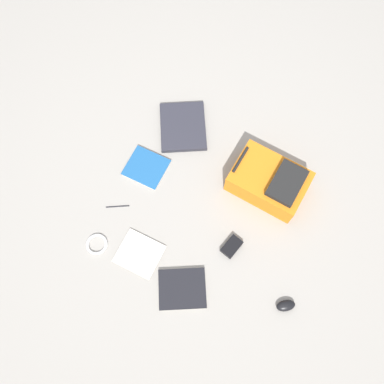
{
  "coord_description": "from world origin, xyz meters",
  "views": [
    {
      "loc": [
        -0.76,
        -0.14,
        2.25
      ],
      "look_at": [
        0.03,
        0.02,
        0.02
      ],
      "focal_mm": 38.14,
      "sensor_mm": 36.0,
      "label": 1
    }
  ],
  "objects": [
    {
      "name": "laptop",
      "position": [
        0.44,
        0.16,
        0.02
      ],
      "size": [
        0.39,
        0.35,
        0.03
      ],
      "color": "#24242C",
      "rests_on": "ground_plane"
    },
    {
      "name": "ground_plane",
      "position": [
        0.0,
        0.0,
        0.0
      ],
      "size": [
        4.19,
        4.19,
        0.0
      ],
      "primitive_type": "plane",
      "color": "gray"
    },
    {
      "name": "book_comic",
      "position": [
        -0.38,
        0.23,
        0.01
      ],
      "size": [
        0.26,
        0.28,
        0.01
      ],
      "color": "silver",
      "rests_on": "ground_plane"
    },
    {
      "name": "cable_coil",
      "position": [
        -0.38,
        0.48,
        0.01
      ],
      "size": [
        0.12,
        0.12,
        0.02
      ],
      "primitive_type": "torus",
      "color": "silver",
      "rests_on": "ground_plane"
    },
    {
      "name": "computer_mouse",
      "position": [
        -0.5,
        -0.59,
        0.02
      ],
      "size": [
        0.09,
        0.12,
        0.04
      ],
      "primitive_type": "ellipsoid",
      "rotation": [
        0.0,
        0.0,
        3.54
      ],
      "color": "black",
      "rests_on": "ground_plane"
    },
    {
      "name": "book_blue",
      "position": [
        0.13,
        0.32,
        0.01
      ],
      "size": [
        0.26,
        0.28,
        0.02
      ],
      "color": "silver",
      "rests_on": "ground_plane"
    },
    {
      "name": "pen_black",
      "position": [
        -0.14,
        0.42,
        0.0
      ],
      "size": [
        0.04,
        0.13,
        0.01
      ],
      "primitive_type": "cylinder",
      "rotation": [
        1.57,
        0.0,
        0.27
      ],
      "color": "black",
      "rests_on": "ground_plane"
    },
    {
      "name": "book_red",
      "position": [
        -0.52,
        -0.04,
        0.01
      ],
      "size": [
        0.27,
        0.3,
        0.02
      ],
      "color": "silver",
      "rests_on": "ground_plane"
    },
    {
      "name": "power_brick",
      "position": [
        -0.24,
        -0.26,
        0.01
      ],
      "size": [
        0.14,
        0.12,
        0.03
      ],
      "primitive_type": "cube",
      "rotation": [
        0.0,
        0.0,
        4.21
      ],
      "color": "black",
      "rests_on": "ground_plane"
    },
    {
      "name": "backpack",
      "position": [
        0.15,
        -0.41,
        0.09
      ],
      "size": [
        0.41,
        0.49,
        0.19
      ],
      "color": "orange",
      "rests_on": "ground_plane"
    }
  ]
}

